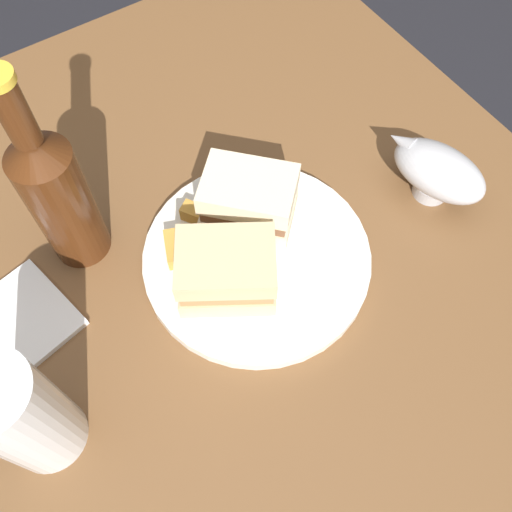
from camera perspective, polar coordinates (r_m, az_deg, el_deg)
The scene contains 13 objects.
ground_plane at distance 1.36m, azimuth -0.04°, elevation -16.44°, with size 6.00×6.00×0.00m, color black.
dining_table at distance 1.00m, azimuth -0.06°, elevation -11.79°, with size 1.01×0.81×0.75m, color brown.
plate at distance 0.65m, azimuth 0.08°, elevation -0.22°, with size 0.26×0.26×0.02m, color silver.
sandwich_half_left at distance 0.64m, azimuth -0.74°, elevation 5.64°, with size 0.12×0.12×0.07m.
sandwich_half_right at distance 0.59m, azimuth -2.79°, elevation -1.80°, with size 0.12×0.13×0.07m.
potato_wedge_front at distance 0.64m, azimuth -2.56°, elevation 1.47°, with size 0.05×0.02×0.02m, color gold.
potato_wedge_middle at distance 0.64m, azimuth -6.58°, elevation 1.01°, with size 0.04×0.02×0.02m, color gold.
potato_wedge_back at distance 0.64m, azimuth -8.04°, elevation 0.77°, with size 0.04×0.02×0.02m, color gold.
potato_wedge_left_edge at distance 0.66m, azimuth -5.70°, elevation 4.13°, with size 0.04×0.02×0.02m, color gold.
pint_glass at distance 0.56m, azimuth -22.18°, elevation -15.00°, with size 0.07×0.07×0.16m.
gravy_boat at distance 0.71m, azimuth 17.88°, elevation 8.23°, with size 0.14×0.10×0.07m.
cider_bottle at distance 0.62m, azimuth -19.46°, elevation 5.94°, with size 0.07×0.07×0.26m.
napkin at distance 0.67m, azimuth -22.29°, elevation -5.70°, with size 0.11×0.09×0.01m, color white.
Camera 1 is at (-0.25, 0.16, 1.32)m, focal length 39.58 mm.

